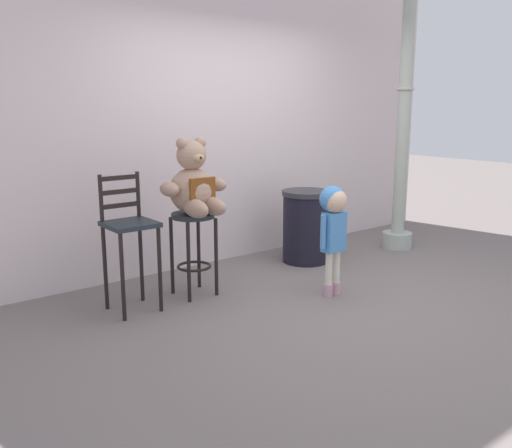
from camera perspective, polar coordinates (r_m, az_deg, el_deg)
ground_plane at (r=4.76m, az=8.79°, el=-7.96°), size 24.00×24.00×0.00m
building_wall at (r=5.88m, az=-4.37°, el=15.50°), size 6.30×0.30×3.94m
bar_stool_with_teddy at (r=4.78m, az=-6.45°, el=-1.36°), size 0.37×0.37×0.72m
teddy_bear at (r=4.67m, az=-6.39°, el=3.92°), size 0.60×0.54×0.64m
child_walking at (r=4.74m, az=7.97°, el=0.73°), size 0.30×0.24×0.96m
trash_bin at (r=5.82m, az=5.14°, el=-0.21°), size 0.51×0.51×0.76m
lamppost at (r=6.45m, az=14.82°, el=8.46°), size 0.34×0.34×3.11m
bar_chair_empty at (r=4.49m, az=-12.92°, el=-0.88°), size 0.37×0.37×1.10m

